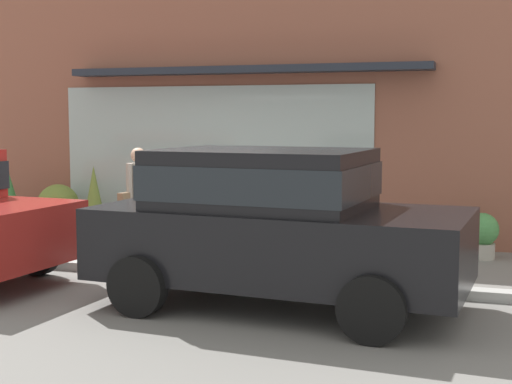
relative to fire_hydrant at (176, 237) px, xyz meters
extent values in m
plane|color=gray|center=(0.24, -0.59, -0.40)|extent=(60.00, 60.00, 0.00)
cube|color=#B2B2AD|center=(0.24, -0.79, -0.34)|extent=(14.00, 0.24, 0.12)
cube|color=#935642|center=(0.24, 2.61, 1.92)|extent=(14.00, 0.36, 4.63)
cube|color=#ADBCB7|center=(-0.41, 2.41, 1.06)|extent=(5.66, 0.03, 2.35)
cube|color=#232833|center=(0.24, 2.26, 2.49)|extent=(6.26, 0.56, 0.12)
cube|color=#605E59|center=(0.24, 2.39, -0.22)|extent=(6.06, 0.20, 0.36)
cylinder|color=#B2B2B7|center=(0.00, 0.00, -0.37)|extent=(0.34, 0.34, 0.06)
cylinder|color=#B2B2B7|center=(0.00, 0.00, -0.05)|extent=(0.23, 0.23, 0.56)
sphere|color=#B2B2B7|center=(0.00, 0.00, 0.29)|extent=(0.24, 0.24, 0.24)
cylinder|color=#B2B2B7|center=(-0.15, 0.00, -0.03)|extent=(0.10, 0.09, 0.09)
cylinder|color=#B2B2B7|center=(0.15, 0.00, -0.03)|extent=(0.10, 0.09, 0.09)
cylinder|color=#B2B2B7|center=(0.00, -0.15, -0.03)|extent=(0.09, 0.10, 0.09)
cylinder|color=#475675|center=(-0.78, 0.25, 0.01)|extent=(0.12, 0.12, 0.81)
cylinder|color=#475675|center=(-0.75, 0.43, 0.01)|extent=(0.12, 0.12, 0.81)
cube|color=#9E9384|center=(-0.77, 0.34, 0.72)|extent=(0.25, 0.36, 0.61)
sphere|color=tan|center=(-0.77, 0.34, 1.14)|extent=(0.22, 0.22, 0.22)
cylinder|color=#9E9384|center=(-0.80, 0.13, 0.74)|extent=(0.08, 0.08, 0.58)
cylinder|color=#9E9384|center=(-0.73, 0.56, 0.74)|extent=(0.08, 0.08, 0.58)
cube|color=#846647|center=(-0.83, 0.04, 0.47)|extent=(0.14, 0.25, 0.28)
cube|color=black|center=(2.07, -1.82, 0.32)|extent=(4.17, 2.13, 0.78)
cube|color=black|center=(1.87, -1.80, 1.01)|extent=(2.34, 1.85, 0.68)
cube|color=#1E2328|center=(1.87, -1.80, 1.01)|extent=(2.38, 1.88, 0.37)
cylinder|color=black|center=(3.39, -0.96, -0.07)|extent=(0.67, 0.23, 0.66)
cylinder|color=black|center=(3.26, -2.85, -0.07)|extent=(0.67, 0.23, 0.66)
cylinder|color=black|center=(0.88, -0.78, -0.07)|extent=(0.67, 0.23, 0.66)
cylinder|color=black|center=(0.75, -2.67, -0.07)|extent=(0.67, 0.23, 0.66)
cylinder|color=black|center=(-1.46, -1.24, -0.07)|extent=(0.66, 0.23, 0.65)
cylinder|color=#B7B2A3|center=(0.56, 1.72, -0.23)|extent=(0.38, 0.38, 0.33)
sphere|color=#23562D|center=(0.56, 1.72, 0.09)|extent=(0.46, 0.46, 0.46)
sphere|color=#B266B7|center=(0.64, 1.79, 0.21)|extent=(0.11, 0.11, 0.11)
sphere|color=#B266B7|center=(0.65, 1.75, 0.19)|extent=(0.11, 0.11, 0.11)
sphere|color=#E5C64C|center=(0.57, 1.59, 0.18)|extent=(0.09, 0.09, 0.09)
cylinder|color=#B7B2A3|center=(4.14, 1.79, -0.28)|extent=(0.39, 0.39, 0.23)
sphere|color=#4C934C|center=(4.14, 1.79, 0.05)|extent=(0.49, 0.49, 0.49)
cylinder|color=#33473D|center=(-2.33, 1.69, -0.26)|extent=(0.43, 0.43, 0.28)
cone|color=olive|center=(-2.33, 1.69, 0.37)|extent=(0.38, 0.38, 0.98)
cylinder|color=#33473D|center=(-4.09, 1.73, -0.22)|extent=(0.42, 0.42, 0.36)
cone|color=#3D8442|center=(-4.09, 1.73, 0.31)|extent=(0.38, 0.38, 0.71)
cylinder|color=#B7B2A3|center=(-3.13, 1.82, -0.29)|extent=(0.52, 0.52, 0.22)
sphere|color=olive|center=(-3.13, 1.82, 0.14)|extent=(0.74, 0.74, 0.74)
cylinder|color=#9E6042|center=(-0.44, 1.79, -0.23)|extent=(0.28, 0.28, 0.33)
sphere|color=#3D8442|center=(-0.44, 1.79, 0.08)|extent=(0.34, 0.34, 0.34)
camera|label=1|loc=(4.32, -9.52, 1.72)|focal=51.68mm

